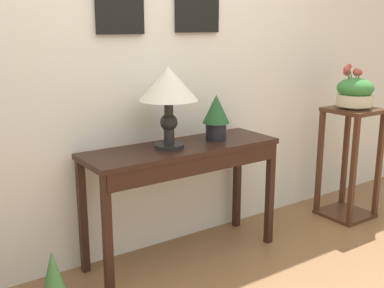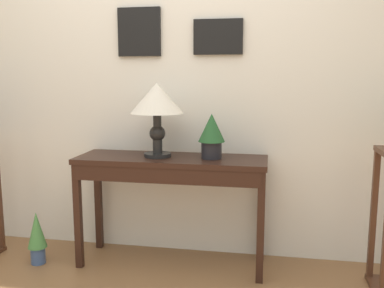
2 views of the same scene
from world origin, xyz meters
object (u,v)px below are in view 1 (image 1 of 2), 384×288
table_lamp (168,88)px  planter_bowl_wide_right (355,92)px  console_table (184,163)px  pedestal_stand_right (349,163)px  potted_plant_on_console (216,115)px  potted_plant_floor (54,280)px

table_lamp → planter_bowl_wide_right: 1.57m
console_table → table_lamp: (-0.09, 0.02, 0.47)m
table_lamp → pedestal_stand_right: (1.55, -0.17, -0.69)m
potted_plant_on_console → potted_plant_floor: potted_plant_on_console is taller
console_table → potted_plant_floor: 1.03m
potted_plant_on_console → table_lamp: bearing=-179.1°
table_lamp → pedestal_stand_right: table_lamp is taller
console_table → potted_plant_on_console: (0.27, 0.03, 0.27)m
pedestal_stand_right → potted_plant_floor: size_ratio=2.35×
table_lamp → potted_plant_on_console: (0.37, 0.01, -0.20)m
table_lamp → console_table: bearing=-14.4°
pedestal_stand_right → table_lamp: bearing=173.9°
pedestal_stand_right → potted_plant_floor: bearing=-179.9°
console_table → potted_plant_on_console: 0.38m
table_lamp → potted_plant_on_console: table_lamp is taller
table_lamp → planter_bowl_wide_right: size_ratio=1.50×
potted_plant_on_console → potted_plant_floor: (-1.19, -0.18, -0.72)m
pedestal_stand_right → planter_bowl_wide_right: bearing=97.0°
table_lamp → potted_plant_on_console: 0.42m
potted_plant_on_console → potted_plant_floor: bearing=-171.4°
planter_bowl_wide_right → pedestal_stand_right: bearing=-83.0°
console_table → potted_plant_floor: size_ratio=3.43×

